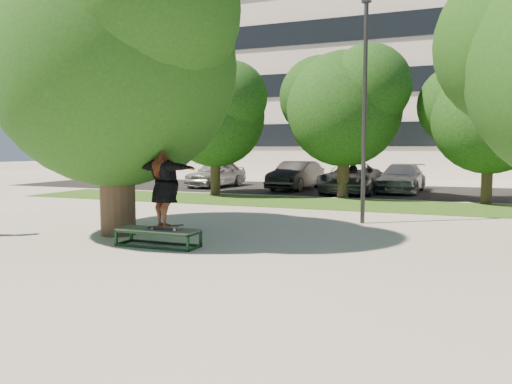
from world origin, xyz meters
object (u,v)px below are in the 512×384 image
at_px(tree_left, 113,50).
at_px(grind_box, 158,238).
at_px(car_dark, 296,176).
at_px(car_grey, 351,178).
at_px(car_silver_a, 216,174).
at_px(car_silver_b, 401,178).
at_px(lamppost, 364,109).

distance_m(tree_left, grind_box, 4.70).
distance_m(car_dark, car_grey, 3.03).
relative_size(car_silver_a, car_silver_b, 0.90).
height_order(lamppost, car_dark, lamppost).
height_order(car_silver_a, car_silver_b, car_silver_a).
height_order(lamppost, grind_box, lamppost).
bearing_deg(tree_left, car_dark, 88.85).
distance_m(car_silver_a, car_grey, 7.54).
bearing_deg(car_silver_b, car_grey, -144.44).
distance_m(tree_left, car_grey, 14.08).
height_order(car_silver_a, car_grey, car_silver_a).
relative_size(lamppost, grind_box, 3.39).
height_order(grind_box, car_dark, car_dark).
xyz_separation_m(grind_box, car_silver_a, (-6.06, 15.19, 0.52)).
bearing_deg(lamppost, car_silver_b, 89.74).
relative_size(tree_left, car_silver_a, 1.70).
bearing_deg(car_grey, grind_box, -96.38).
bearing_deg(tree_left, grind_box, -29.26).
height_order(lamppost, car_grey, lamppost).
height_order(tree_left, grind_box, tree_left).
xyz_separation_m(lamppost, grind_box, (-3.50, -4.91, -2.96)).
bearing_deg(car_dark, car_silver_a, -176.93).
bearing_deg(car_grey, tree_left, -104.35).
distance_m(tree_left, car_silver_a, 15.28).
bearing_deg(car_silver_a, tree_left, -66.13).
relative_size(tree_left, grind_box, 3.95).
relative_size(grind_box, car_silver_a, 0.43).
xyz_separation_m(grind_box, car_silver_b, (3.55, 15.55, 0.48)).
bearing_deg(car_grey, car_dark, 164.07).
xyz_separation_m(tree_left, lamppost, (5.29, 3.91, -1.27)).
height_order(tree_left, car_grey, tree_left).
distance_m(car_grey, car_silver_b, 2.53).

